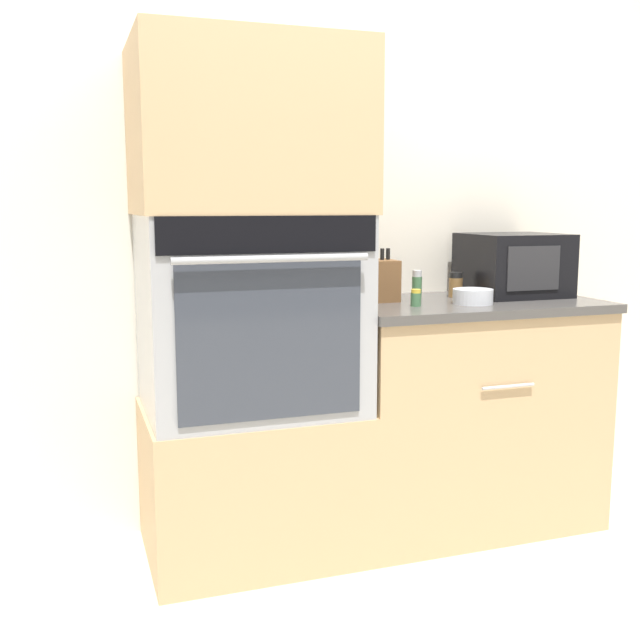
% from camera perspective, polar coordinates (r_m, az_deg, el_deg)
% --- Properties ---
extents(ground_plane, '(12.00, 12.00, 0.00)m').
position_cam_1_polar(ground_plane, '(2.87, 4.47, -18.38)').
color(ground_plane, beige).
extents(wall_back, '(8.00, 0.05, 2.50)m').
position_cam_1_polar(wall_back, '(3.14, 0.16, 7.70)').
color(wall_back, silver).
rests_on(wall_back, ground_plane).
extents(oven_cabinet_base, '(0.79, 0.60, 0.56)m').
position_cam_1_polar(oven_cabinet_base, '(2.90, -5.19, -12.01)').
color(oven_cabinet_base, tan).
rests_on(oven_cabinet_base, ground_plane).
extents(wall_oven, '(0.76, 0.64, 0.71)m').
position_cam_1_polar(wall_oven, '(2.74, -5.36, 0.54)').
color(wall_oven, '#9EA0A5').
rests_on(wall_oven, oven_cabinet_base).
extents(oven_cabinet_upper, '(0.79, 0.60, 0.59)m').
position_cam_1_polar(oven_cabinet_upper, '(2.73, -5.58, 14.21)').
color(oven_cabinet_upper, tan).
rests_on(oven_cabinet_upper, wall_oven).
extents(counter_unit, '(1.04, 0.63, 0.93)m').
position_cam_1_polar(counter_unit, '(3.17, 10.94, -6.83)').
color(counter_unit, tan).
rests_on(counter_unit, ground_plane).
extents(microwave, '(0.39, 0.36, 0.26)m').
position_cam_1_polar(microwave, '(3.26, 14.50, 4.10)').
color(microwave, black).
rests_on(microwave, counter_unit).
extents(knife_block, '(0.10, 0.15, 0.21)m').
position_cam_1_polar(knife_block, '(3.00, 4.74, 3.06)').
color(knife_block, brown).
rests_on(knife_block, counter_unit).
extents(bowl, '(0.16, 0.16, 0.06)m').
position_cam_1_polar(bowl, '(2.96, 11.57, 1.78)').
color(bowl, silver).
rests_on(bowl, counter_unit).
extents(condiment_jar_near, '(0.06, 0.06, 0.10)m').
position_cam_1_polar(condiment_jar_near, '(3.16, 10.29, 2.63)').
color(condiment_jar_near, brown).
rests_on(condiment_jar_near, counter_unit).
extents(condiment_jar_mid, '(0.04, 0.04, 0.12)m').
position_cam_1_polar(condiment_jar_mid, '(3.05, 7.39, 2.64)').
color(condiment_jar_mid, '#427047').
rests_on(condiment_jar_mid, counter_unit).
extents(condiment_jar_far, '(0.04, 0.04, 0.09)m').
position_cam_1_polar(condiment_jar_far, '(3.09, 2.35, 2.52)').
color(condiment_jar_far, '#427047').
rests_on(condiment_jar_far, counter_unit).
extents(condiment_jar_back, '(0.04, 0.04, 0.06)m').
position_cam_1_polar(condiment_jar_back, '(2.85, 7.32, 1.68)').
color(condiment_jar_back, '#427047').
rests_on(condiment_jar_back, counter_unit).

